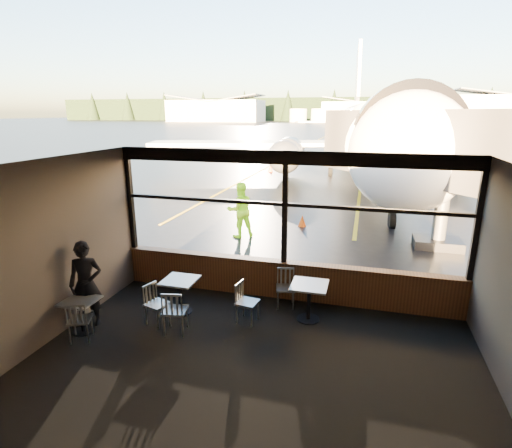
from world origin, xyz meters
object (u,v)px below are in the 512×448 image
at_px(chair_near_w, 248,303).
at_px(ground_crew, 240,210).
at_px(cafe_table_left, 82,316).
at_px(cafe_table_mid, 181,296).
at_px(jet_bridge, 425,173).
at_px(cone_nose, 302,221).
at_px(chair_near_n, 286,289).
at_px(chair_mid_s, 175,311).
at_px(passenger, 86,284).
at_px(airliner, 372,91).
at_px(chair_mid_w, 157,304).
at_px(cafe_table_near, 309,302).
at_px(cone_wing, 271,168).
at_px(chair_left_s, 80,320).

bearing_deg(chair_near_w, ground_crew, -152.81).
bearing_deg(cafe_table_left, cafe_table_mid, 39.60).
height_order(jet_bridge, cone_nose, jet_bridge).
distance_m(cafe_table_left, chair_near_n, 4.32).
xyz_separation_m(chair_near_w, chair_mid_s, (-1.28, -0.78, 0.03)).
distance_m(chair_near_n, passenger, 4.26).
bearing_deg(chair_near_n, airliner, -107.27).
height_order(chair_mid_w, ground_crew, ground_crew).
distance_m(jet_bridge, passenger, 10.75).
relative_size(cafe_table_mid, chair_near_n, 0.89).
relative_size(chair_mid_s, chair_mid_w, 1.08).
height_order(jet_bridge, chair_near_w, jet_bridge).
distance_m(chair_mid_s, chair_mid_w, 0.56).
xyz_separation_m(chair_mid_s, passenger, (-1.89, -0.18, 0.43)).
relative_size(cafe_table_near, chair_mid_s, 0.87).
xyz_separation_m(airliner, cone_wing, (-6.95, 1.40, -5.35)).
distance_m(cafe_table_mid, cone_nose, 7.79).
bearing_deg(chair_left_s, ground_crew, 58.93).
height_order(cone_nose, cone_wing, cone_wing).
bearing_deg(chair_mid_s, cone_nose, 70.90).
height_order(chair_near_n, chair_left_s, chair_near_n).
relative_size(cafe_table_mid, chair_mid_w, 0.90).
relative_size(cone_nose, cone_wing, 0.86).
height_order(airliner, chair_near_w, airliner).
height_order(chair_mid_s, chair_left_s, chair_mid_s).
xyz_separation_m(chair_mid_s, chair_left_s, (-1.66, -0.75, -0.05)).
distance_m(cafe_table_left, chair_left_s, 0.31).
bearing_deg(chair_mid_s, cafe_table_near, 14.85).
relative_size(jet_bridge, chair_mid_w, 12.39).
distance_m(airliner, cone_nose, 14.22).
relative_size(airliner, cafe_table_near, 44.43).
distance_m(cafe_table_near, chair_near_w, 1.30).
bearing_deg(chair_left_s, airliner, 53.23).
relative_size(chair_near_w, chair_mid_s, 0.93).
distance_m(cafe_table_near, cone_wing, 22.39).
xyz_separation_m(chair_near_n, passenger, (-3.80, -1.86, 0.46)).
relative_size(chair_near_n, chair_mid_s, 0.94).
bearing_deg(cone_nose, ground_crew, -135.61).
relative_size(jet_bridge, passenger, 5.99).
distance_m(jet_bridge, chair_near_w, 8.19).
bearing_deg(cafe_table_near, cafe_table_left, -158.60).
relative_size(chair_mid_w, ground_crew, 0.45).
distance_m(passenger, cone_nose, 9.19).
bearing_deg(cone_nose, cafe_table_near, -80.04).
bearing_deg(cone_wing, chair_mid_s, -81.47).
bearing_deg(chair_mid_s, cone_wing, 87.79).
distance_m(cafe_table_mid, ground_crew, 5.79).
xyz_separation_m(cafe_table_mid, cafe_table_left, (-1.56, -1.29, -0.04)).
xyz_separation_m(cafe_table_mid, chair_mid_s, (0.26, -0.79, 0.08)).
distance_m(cafe_table_left, cone_wing, 23.34).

